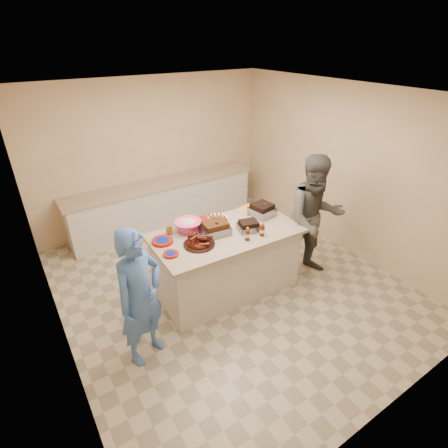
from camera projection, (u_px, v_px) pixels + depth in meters
room at (228, 284)px, 5.23m from camera, size 4.50×5.00×2.70m
back_counter at (164, 204)px, 6.63m from camera, size 3.60×0.64×0.90m
island at (226, 288)px, 5.15m from camera, size 2.04×1.13×0.95m
rib_platter at (199, 245)px, 4.41m from camera, size 0.46×0.46×0.16m
pulled_pork_tray at (215, 234)px, 4.66m from camera, size 0.39×0.31×0.11m
brisket_tray at (248, 230)px, 4.74m from camera, size 0.33×0.30×0.08m
roasting_pan at (262, 215)px, 5.13m from camera, size 0.36×0.36×0.13m
coleslaw_bowl at (188, 231)px, 4.73m from camera, size 0.38×0.38×0.25m
sausage_plate at (217, 219)px, 5.04m from camera, size 0.40×0.40×0.05m
mac_cheese_dish at (247, 212)px, 5.24m from camera, size 0.30×0.25×0.07m
bbq_bottle_a at (247, 240)px, 4.52m from camera, size 0.06×0.06×0.18m
bbq_bottle_b at (262, 236)px, 4.62m from camera, size 0.07×0.07×0.19m
mustard_bottle at (201, 229)px, 4.77m from camera, size 0.04×0.04×0.11m
sauce_bowl at (211, 230)px, 4.75m from camera, size 0.14×0.05×0.14m
plate_stack_large at (163, 242)px, 4.47m from camera, size 0.29×0.29×0.03m
plate_stack_small at (171, 255)px, 4.21m from camera, size 0.20×0.20×0.03m
plastic_cup at (170, 234)px, 4.65m from camera, size 0.10×0.10×0.10m
basket_stack at (201, 224)px, 4.89m from camera, size 0.21×0.18×0.10m
guest_blue at (148, 352)px, 4.11m from camera, size 1.20×1.76×0.40m
guest_gray at (307, 271)px, 5.52m from camera, size 1.51×2.08×0.71m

